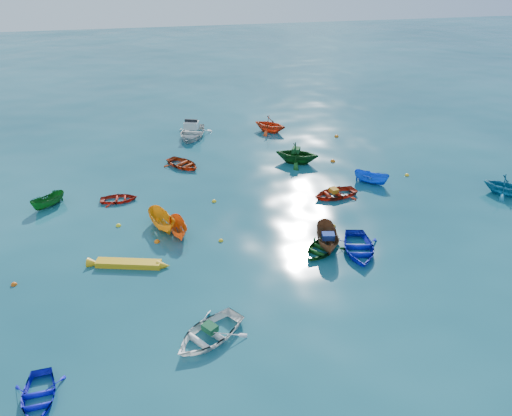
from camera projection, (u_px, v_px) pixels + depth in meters
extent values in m
plane|color=#093847|center=(273.00, 256.00, 28.05)|extent=(160.00, 160.00, 0.00)
imported|color=#1013D0|center=(39.00, 400.00, 19.45)|extent=(2.19, 2.91, 0.57)
imported|color=white|center=(209.00, 338.00, 22.42)|extent=(4.42, 4.21, 0.75)
imported|color=brown|center=(327.00, 246.00, 28.96)|extent=(1.78, 3.33, 1.22)
imported|color=#0D19AC|center=(358.00, 252.00, 28.47)|extent=(3.32, 4.11, 0.75)
imported|color=orange|center=(163.00, 228.00, 30.74)|extent=(2.10, 3.22, 1.17)
imported|color=#104413|center=(321.00, 251.00, 28.52)|extent=(3.56, 3.51, 0.60)
imported|color=#176D92|center=(503.00, 194.00, 34.73)|extent=(3.81, 3.85, 1.53)
imported|color=#AC1C0E|center=(119.00, 201.00, 33.86)|extent=(2.48, 1.79, 0.51)
imported|color=orange|center=(179.00, 234.00, 30.12)|extent=(1.24, 2.64, 0.98)
imported|color=#104614|center=(297.00, 163.00, 39.43)|extent=(4.32, 4.10, 1.78)
imported|color=#A4200D|center=(334.00, 196.00, 34.44)|extent=(3.57, 2.87, 0.66)
imported|color=blue|center=(371.00, 183.00, 36.27)|extent=(2.60, 2.42, 1.00)
imported|color=#A4300D|center=(183.00, 166.00, 38.84)|extent=(3.63, 3.77, 0.64)
imported|color=red|center=(270.00, 132.00, 45.60)|extent=(4.06, 4.02, 1.62)
imported|color=#14561A|center=(49.00, 206.00, 33.16)|extent=(2.44, 2.33, 0.95)
imported|color=silver|center=(192.00, 136.00, 44.53)|extent=(4.34, 5.12, 1.50)
cube|color=#134F2B|center=(210.00, 328.00, 22.22)|extent=(0.78, 0.81, 0.31)
cube|color=navy|center=(328.00, 236.00, 28.45)|extent=(0.79, 0.66, 0.34)
cube|color=#104018|center=(296.00, 150.00, 38.93)|extent=(0.85, 0.93, 0.37)
cube|color=#C27513|center=(334.00, 190.00, 34.17)|extent=(0.58, 0.69, 0.30)
sphere|color=#D3530B|center=(14.00, 285.00, 25.78)|extent=(0.32, 0.32, 0.32)
sphere|color=gold|center=(221.00, 241.00, 29.44)|extent=(0.29, 0.29, 0.29)
sphere|color=yellow|center=(119.00, 226.00, 30.96)|extent=(0.31, 0.31, 0.31)
sphere|color=orange|center=(157.00, 242.00, 29.34)|extent=(0.34, 0.34, 0.34)
sphere|color=gold|center=(333.00, 227.00, 30.90)|extent=(0.31, 0.31, 0.31)
sphere|color=#D85B0B|center=(333.00, 162.00, 39.63)|extent=(0.39, 0.39, 0.39)
sphere|color=yellow|center=(214.00, 202.00, 33.74)|extent=(0.31, 0.31, 0.31)
sphere|color=orange|center=(336.00, 137.00, 44.45)|extent=(0.39, 0.39, 0.39)
sphere|color=yellow|center=(407.00, 176.00, 37.37)|extent=(0.33, 0.33, 0.33)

